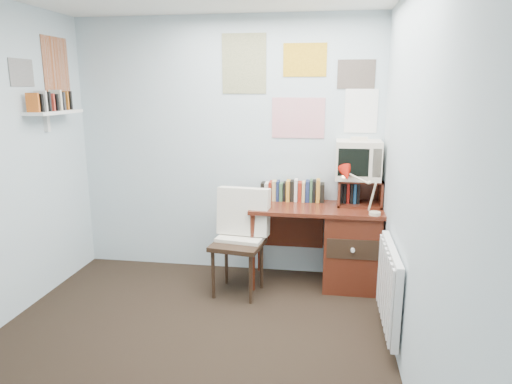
% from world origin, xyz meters
% --- Properties ---
extents(ground, '(3.50, 3.50, 0.00)m').
position_xyz_m(ground, '(0.00, 0.00, 0.00)').
color(ground, black).
rests_on(ground, ground).
extents(back_wall, '(3.00, 0.02, 2.50)m').
position_xyz_m(back_wall, '(0.00, 1.75, 1.25)').
color(back_wall, silver).
rests_on(back_wall, ground).
extents(right_wall, '(0.02, 3.50, 2.50)m').
position_xyz_m(right_wall, '(1.50, 0.00, 1.25)').
color(right_wall, silver).
rests_on(right_wall, ground).
extents(desk, '(1.20, 0.55, 0.76)m').
position_xyz_m(desk, '(1.17, 1.48, 0.41)').
color(desk, '#4F1E12').
rests_on(desk, ground).
extents(desk_chair, '(0.53, 0.52, 0.92)m').
position_xyz_m(desk_chair, '(0.22, 1.16, 0.46)').
color(desk_chair, black).
rests_on(desk_chair, ground).
extents(desk_lamp, '(0.29, 0.27, 0.36)m').
position_xyz_m(desk_lamp, '(1.40, 1.26, 0.94)').
color(desk_lamp, red).
rests_on(desk_lamp, desk).
extents(tv_riser, '(0.40, 0.30, 0.25)m').
position_xyz_m(tv_riser, '(1.29, 1.59, 0.89)').
color(tv_riser, '#4F1E12').
rests_on(tv_riser, desk).
extents(crt_tv, '(0.41, 0.38, 0.38)m').
position_xyz_m(crt_tv, '(1.26, 1.61, 1.20)').
color(crt_tv, beige).
rests_on(crt_tv, tv_riser).
extents(book_row, '(0.60, 0.14, 0.22)m').
position_xyz_m(book_row, '(0.66, 1.66, 0.87)').
color(book_row, '#4F1E12').
rests_on(book_row, desk).
extents(radiator, '(0.09, 0.80, 0.60)m').
position_xyz_m(radiator, '(1.46, 0.55, 0.42)').
color(radiator, white).
rests_on(radiator, right_wall).
extents(wall_shelf, '(0.20, 0.62, 0.24)m').
position_xyz_m(wall_shelf, '(-1.40, 1.10, 1.62)').
color(wall_shelf, white).
rests_on(wall_shelf, left_wall).
extents(posters_back, '(1.20, 0.01, 0.90)m').
position_xyz_m(posters_back, '(0.70, 1.74, 1.85)').
color(posters_back, white).
rests_on(posters_back, back_wall).
extents(posters_left, '(0.01, 0.70, 0.60)m').
position_xyz_m(posters_left, '(-1.49, 1.10, 2.00)').
color(posters_left, white).
rests_on(posters_left, left_wall).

